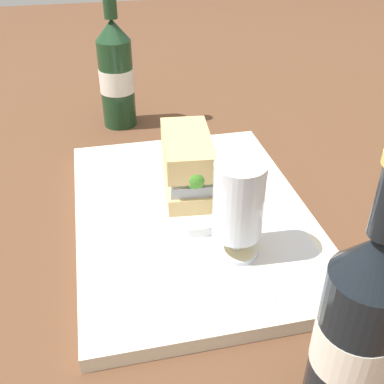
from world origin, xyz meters
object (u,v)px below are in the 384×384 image
object	(u,v)px
plate	(191,193)
beer_glass	(238,206)
beer_bottle	(356,331)
sandwich	(191,164)
second_bottle	(116,73)

from	to	relation	value
plate	beer_glass	size ratio (longest dim) A/B	1.52
plate	beer_bottle	xyz separation A→B (m)	(0.34, 0.06, 0.08)
beer_glass	beer_bottle	distance (m)	0.21
beer_bottle	sandwich	bearing A→B (deg)	-169.27
sandwich	second_bottle	bearing A→B (deg)	-161.26
second_bottle	plate	bearing A→B (deg)	13.34
sandwich	beer_bottle	world-z (taller)	beer_bottle
beer_bottle	second_bottle	xyz separation A→B (m)	(-0.65, -0.14, 0.00)
plate	second_bottle	xyz separation A→B (m)	(-0.32, -0.07, 0.08)
beer_glass	second_bottle	size ratio (longest dim) A/B	0.47
sandwich	second_bottle	distance (m)	0.33
plate	sandwich	xyz separation A→B (m)	(0.00, -0.00, 0.05)
second_bottle	sandwich	bearing A→B (deg)	13.15
beer_glass	sandwich	bearing A→B (deg)	-167.25
sandwich	beer_glass	xyz separation A→B (m)	(0.13, 0.03, 0.01)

